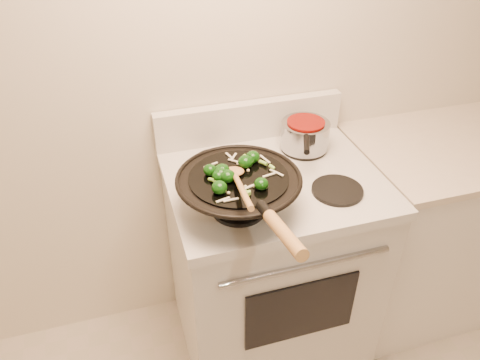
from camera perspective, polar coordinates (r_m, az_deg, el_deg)
name	(u,v)px	position (r m, az deg, el deg)	size (l,w,h in m)	color
stove	(269,264)	(2.01, 3.61, -10.14)	(0.78, 0.67, 1.08)	silver
counter_unit	(430,226)	(2.38, 22.12, -5.27)	(0.80, 0.62, 0.91)	white
wok	(239,191)	(1.51, -0.09, -1.40)	(0.41, 0.67, 0.23)	black
stirfry	(233,172)	(1.47, -0.86, 1.00)	(0.24, 0.26, 0.04)	#0B3308
wooden_spoon	(238,181)	(1.40, -0.27, -0.13)	(0.08, 0.32, 0.09)	#A47540
saucepan	(305,134)	(1.86, 7.92, 5.53)	(0.19, 0.29, 0.11)	gray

